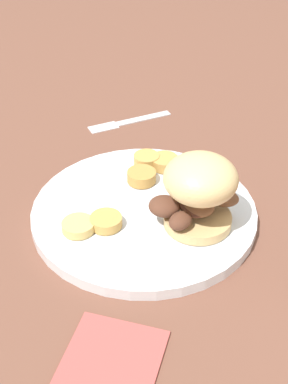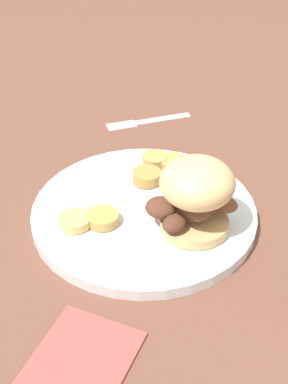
# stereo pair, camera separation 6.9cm
# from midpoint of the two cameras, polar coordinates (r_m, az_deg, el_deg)

# --- Properties ---
(ground_plane) EXTENTS (4.00, 4.00, 0.00)m
(ground_plane) POSITION_cam_midpoint_polar(r_m,az_deg,el_deg) (0.72, 2.76, -2.80)
(ground_plane) COLOR brown
(dinner_plate) EXTENTS (0.30, 0.30, 0.02)m
(dinner_plate) POSITION_cam_midpoint_polar(r_m,az_deg,el_deg) (0.71, 2.78, -2.21)
(dinner_plate) COLOR white
(dinner_plate) RESTS_ON ground_plane
(sandwich) EXTENTS (0.10, 0.11, 0.10)m
(sandwich) POSITION_cam_midpoint_polar(r_m,az_deg,el_deg) (0.65, 8.52, -0.33)
(sandwich) COLOR tan
(sandwich) RESTS_ON dinner_plate
(potato_round_0) EXTENTS (0.04, 0.04, 0.01)m
(potato_round_0) POSITION_cam_midpoint_polar(r_m,az_deg,el_deg) (0.68, -1.49, -2.92)
(potato_round_0) COLOR tan
(potato_round_0) RESTS_ON dinner_plate
(potato_round_1) EXTENTS (0.04, 0.04, 0.02)m
(potato_round_1) POSITION_cam_midpoint_polar(r_m,az_deg,el_deg) (0.75, 2.95, 1.58)
(potato_round_1) COLOR #BC8942
(potato_round_1) RESTS_ON dinner_plate
(potato_round_2) EXTENTS (0.04, 0.04, 0.01)m
(potato_round_2) POSITION_cam_midpoint_polar(r_m,az_deg,el_deg) (0.68, -4.48, -3.19)
(potato_round_2) COLOR #DBB766
(potato_round_2) RESTS_ON dinner_plate
(potato_round_3) EXTENTS (0.04, 0.04, 0.02)m
(potato_round_3) POSITION_cam_midpoint_polar(r_m,az_deg,el_deg) (0.78, 3.72, 3.30)
(potato_round_3) COLOR tan
(potato_round_3) RESTS_ON dinner_plate
(potato_round_4) EXTENTS (0.04, 0.04, 0.02)m
(potato_round_4) POSITION_cam_midpoint_polar(r_m,az_deg,el_deg) (0.78, 5.60, 2.94)
(potato_round_4) COLOR tan
(potato_round_4) RESTS_ON dinner_plate
(fork) EXTENTS (0.12, 0.12, 0.00)m
(fork) POSITION_cam_midpoint_polar(r_m,az_deg,el_deg) (0.93, 2.52, 7.52)
(fork) COLOR silver
(fork) RESTS_ON ground_plane
(napkin) EXTENTS (0.15, 0.10, 0.01)m
(napkin) POSITION_cam_midpoint_polar(r_m,az_deg,el_deg) (0.55, -3.89, -18.94)
(napkin) COLOR #B24C47
(napkin) RESTS_ON ground_plane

